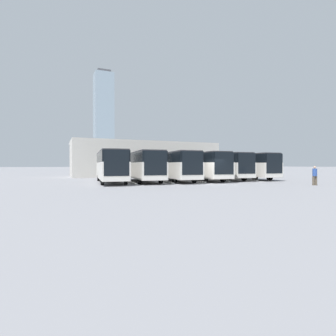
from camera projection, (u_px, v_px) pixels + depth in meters
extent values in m
plane|color=gray|center=(212.00, 184.00, 27.07)|extent=(600.00, 600.00, 0.00)
cube|color=silver|center=(245.00, 169.00, 36.18)|extent=(3.65, 11.80, 1.76)
cube|color=black|center=(246.00, 159.00, 36.16)|extent=(3.59, 11.62, 1.08)
cube|color=black|center=(274.00, 163.00, 30.62)|extent=(2.22, 0.26, 2.34)
cube|color=silver|center=(274.00, 176.00, 30.63)|extent=(2.40, 0.29, 0.40)
cube|color=#333338|center=(246.00, 155.00, 36.16)|extent=(3.50, 11.33, 0.12)
cylinder|color=black|center=(270.00, 176.00, 33.09)|extent=(0.39, 1.01, 0.98)
cylinder|color=black|center=(255.00, 177.00, 32.42)|extent=(0.39, 1.01, 0.98)
cylinder|color=black|center=(238.00, 175.00, 39.95)|extent=(0.39, 1.01, 0.98)
cylinder|color=black|center=(225.00, 175.00, 39.28)|extent=(0.39, 1.01, 0.98)
cube|color=#9E9E99|center=(243.00, 179.00, 33.86)|extent=(0.82, 5.99, 0.15)
cube|color=silver|center=(221.00, 170.00, 35.08)|extent=(3.65, 11.80, 1.76)
cube|color=black|center=(221.00, 159.00, 35.06)|extent=(3.59, 11.62, 1.08)
cube|color=black|center=(247.00, 163.00, 29.52)|extent=(2.22, 0.26, 2.34)
cube|color=silver|center=(247.00, 176.00, 29.53)|extent=(2.40, 0.29, 0.40)
cube|color=#333338|center=(221.00, 154.00, 35.05)|extent=(3.50, 11.33, 0.12)
cylinder|color=black|center=(244.00, 177.00, 31.99)|extent=(0.39, 1.01, 0.98)
cylinder|color=black|center=(228.00, 177.00, 31.32)|extent=(0.39, 1.01, 0.98)
cylinder|color=black|center=(216.00, 175.00, 38.85)|extent=(0.39, 1.01, 0.98)
cylinder|color=black|center=(202.00, 175.00, 38.18)|extent=(0.39, 1.01, 0.98)
cube|color=#9E9E99|center=(217.00, 180.00, 32.76)|extent=(0.82, 5.99, 0.15)
cube|color=silver|center=(201.00, 170.00, 32.77)|extent=(3.65, 11.80, 1.76)
cube|color=black|center=(201.00, 159.00, 32.75)|extent=(3.59, 11.62, 1.08)
cube|color=black|center=(224.00, 163.00, 27.21)|extent=(2.22, 0.26, 2.34)
cube|color=silver|center=(224.00, 177.00, 27.22)|extent=(2.40, 0.29, 0.40)
cube|color=#333338|center=(201.00, 154.00, 32.75)|extent=(3.50, 11.33, 0.12)
cylinder|color=black|center=(223.00, 178.00, 29.68)|extent=(0.39, 1.01, 0.98)
cylinder|color=black|center=(205.00, 178.00, 29.01)|extent=(0.39, 1.01, 0.98)
cylinder|color=black|center=(197.00, 175.00, 36.55)|extent=(0.39, 1.01, 0.98)
cylinder|color=black|center=(182.00, 176.00, 35.87)|extent=(0.39, 1.01, 0.98)
cube|color=#9E9E99|center=(194.00, 181.00, 30.45)|extent=(0.82, 5.99, 0.15)
cube|color=silver|center=(174.00, 170.00, 31.30)|extent=(3.65, 11.80, 1.76)
cube|color=black|center=(174.00, 158.00, 31.29)|extent=(3.59, 11.62, 1.08)
cube|color=black|center=(193.00, 163.00, 25.74)|extent=(2.22, 0.26, 2.34)
cube|color=silver|center=(193.00, 178.00, 25.76)|extent=(2.40, 0.29, 0.40)
cube|color=#333338|center=(174.00, 153.00, 31.28)|extent=(3.50, 11.33, 0.12)
cylinder|color=black|center=(194.00, 178.00, 28.22)|extent=(0.39, 1.01, 0.98)
cylinder|color=black|center=(175.00, 179.00, 27.54)|extent=(0.39, 1.01, 0.98)
cylinder|color=black|center=(173.00, 176.00, 35.08)|extent=(0.39, 1.01, 0.98)
cylinder|color=black|center=(157.00, 176.00, 34.41)|extent=(0.39, 1.01, 0.98)
cube|color=#9E9E99|center=(165.00, 182.00, 28.99)|extent=(0.82, 5.99, 0.15)
cube|color=silver|center=(143.00, 170.00, 30.28)|extent=(3.65, 11.80, 1.76)
cube|color=black|center=(143.00, 158.00, 30.27)|extent=(3.59, 11.62, 1.08)
cube|color=black|center=(156.00, 163.00, 24.72)|extent=(2.22, 0.26, 2.34)
cube|color=silver|center=(156.00, 178.00, 24.73)|extent=(2.40, 0.29, 0.40)
cube|color=#333338|center=(143.00, 153.00, 30.26)|extent=(3.50, 11.33, 0.12)
cylinder|color=black|center=(161.00, 179.00, 27.19)|extent=(0.39, 1.01, 0.98)
cylinder|color=black|center=(139.00, 179.00, 26.52)|extent=(0.39, 1.01, 0.98)
cylinder|color=black|center=(145.00, 176.00, 34.06)|extent=(0.39, 1.01, 0.98)
cylinder|color=black|center=(128.00, 176.00, 33.39)|extent=(0.39, 1.01, 0.98)
cube|color=#9E9E99|center=(131.00, 182.00, 27.96)|extent=(0.82, 5.99, 0.15)
cube|color=silver|center=(111.00, 170.00, 28.72)|extent=(3.65, 11.80, 1.76)
cube|color=black|center=(111.00, 158.00, 28.70)|extent=(3.59, 11.62, 1.08)
cube|color=black|center=(117.00, 163.00, 23.16)|extent=(2.22, 0.26, 2.34)
cube|color=silver|center=(117.00, 179.00, 23.17)|extent=(2.40, 0.29, 0.40)
cube|color=#333338|center=(111.00, 152.00, 28.69)|extent=(3.50, 11.33, 0.12)
cylinder|color=black|center=(126.00, 180.00, 25.63)|extent=(0.39, 1.01, 0.98)
cylinder|color=black|center=(102.00, 180.00, 24.96)|extent=(0.39, 1.01, 0.98)
cylinder|color=black|center=(117.00, 177.00, 32.49)|extent=(0.39, 1.01, 0.98)
cylinder|color=black|center=(99.00, 177.00, 31.82)|extent=(0.39, 1.01, 0.98)
cylinder|color=brown|center=(316.00, 181.00, 24.87)|extent=(0.28, 0.28, 0.88)
cylinder|color=brown|center=(313.00, 181.00, 24.91)|extent=(0.28, 0.28, 0.88)
cylinder|color=#2D4C99|center=(315.00, 172.00, 24.88)|extent=(0.56, 0.56, 0.70)
sphere|color=tan|center=(315.00, 167.00, 24.87)|extent=(0.24, 0.24, 0.24)
cube|color=beige|center=(146.00, 159.00, 46.75)|extent=(25.34, 8.12, 5.99)
cube|color=silver|center=(137.00, 146.00, 51.83)|extent=(25.34, 3.00, 0.24)
cylinder|color=slate|center=(176.00, 161.00, 56.35)|extent=(0.20, 0.20, 5.74)
cylinder|color=slate|center=(90.00, 160.00, 49.39)|extent=(0.20, 0.20, 5.74)
cube|color=#93A8B7|center=(104.00, 121.00, 218.64)|extent=(15.22, 15.22, 78.24)
cube|color=#4C4C51|center=(103.00, 72.00, 218.22)|extent=(10.65, 10.65, 2.40)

